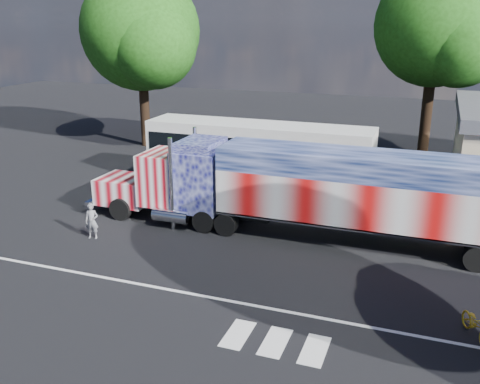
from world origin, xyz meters
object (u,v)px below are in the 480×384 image
(semi_truck, at_px, (313,190))
(coach_bus, at_px, (258,155))
(tree_ne_a, at_px, (438,26))
(woman, at_px, (92,221))
(tree_nw_a, at_px, (142,31))
(bicycle, at_px, (476,325))

(semi_truck, bearing_deg, coach_bus, 126.80)
(tree_ne_a, bearing_deg, coach_bus, -132.72)
(woman, distance_m, tree_ne_a, 24.35)
(woman, bearing_deg, semi_truck, 5.96)
(semi_truck, xyz_separation_m, woman, (-9.02, -3.45, -1.40))
(tree_nw_a, bearing_deg, coach_bus, -32.71)
(tree_nw_a, bearing_deg, bicycle, -40.99)
(woman, bearing_deg, bicycle, -24.42)
(coach_bus, height_order, woman, coach_bus)
(semi_truck, relative_size, woman, 12.55)
(woman, bearing_deg, tree_nw_a, 96.95)
(woman, height_order, tree_nw_a, tree_nw_a)
(semi_truck, height_order, tree_ne_a, tree_ne_a)
(coach_bus, height_order, tree_nw_a, tree_nw_a)
(semi_truck, xyz_separation_m, tree_ne_a, (4.15, 15.42, 6.54))
(semi_truck, height_order, tree_nw_a, tree_nw_a)
(bicycle, bearing_deg, woman, 146.73)
(coach_bus, xyz_separation_m, tree_ne_a, (8.67, 9.39, 6.83))
(coach_bus, height_order, tree_ne_a, tree_ne_a)
(coach_bus, bearing_deg, tree_ne_a, 47.28)
(bicycle, height_order, tree_ne_a, tree_ne_a)
(semi_truck, bearing_deg, bicycle, -43.13)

